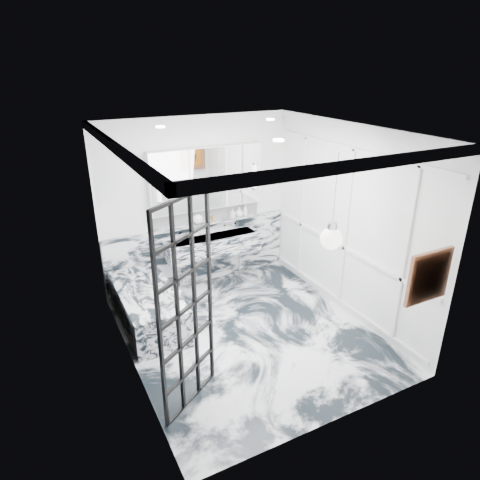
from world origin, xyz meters
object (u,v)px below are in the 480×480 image
crittall_door (187,309)px  mirror_cabinet (207,178)px  bathtub (148,307)px  trough_sink (213,245)px

crittall_door → mirror_cabinet: 2.92m
mirror_cabinet → bathtub: size_ratio=1.15×
mirror_cabinet → crittall_door: bearing=-117.6°
bathtub → crittall_door: bearing=-90.0°
crittall_door → mirror_cabinet: crittall_door is taller
bathtub → mirror_cabinet: bearing=32.1°
crittall_door → bathtub: size_ratio=1.44×
crittall_door → trough_sink: (1.32, 2.36, -0.46)m
crittall_door → bathtub: crittall_door is taller
trough_sink → bathtub: (-1.33, -0.66, -0.45)m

